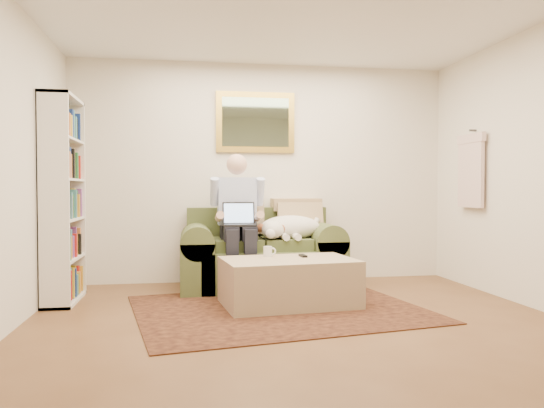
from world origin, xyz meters
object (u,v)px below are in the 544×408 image
object	(u,v)px
laptop	(239,219)
coffee_mug	(268,251)
seated_man	(239,222)
sleeping_dog	(290,227)
ottoman	(289,282)
sofa	(261,260)
bookshelf	(63,200)

from	to	relation	value
laptop	coffee_mug	size ratio (longest dim) A/B	3.44
seated_man	sleeping_dog	bearing A→B (deg)	7.13
ottoman	laptop	bearing A→B (deg)	118.96
seated_man	ottoman	world-z (taller)	seated_man
sofa	bookshelf	xyz separation A→B (m)	(-2.01, -0.42, 0.69)
laptop	sleeping_dog	bearing A→B (deg)	13.64
coffee_mug	bookshelf	distance (m)	2.06
seated_man	coffee_mug	distance (m)	0.67
ottoman	bookshelf	size ratio (longest dim) A/B	0.61
seated_man	sleeping_dog	distance (m)	0.59
seated_man	coffee_mug	bearing A→B (deg)	-68.67
laptop	ottoman	world-z (taller)	laptop
sleeping_dog	ottoman	size ratio (longest dim) A/B	0.60
laptop	seated_man	bearing A→B (deg)	90.00
seated_man	bookshelf	xyz separation A→B (m)	(-1.74, -0.26, 0.25)
laptop	ottoman	bearing A→B (deg)	-61.04
sofa	seated_man	distance (m)	0.54
sofa	coffee_mug	xyz separation A→B (m)	(-0.04, -0.75, 0.19)
laptop	sleeping_dog	size ratio (longest dim) A/B	0.47
sofa	sleeping_dog	size ratio (longest dim) A/B	2.43
sofa	coffee_mug	size ratio (longest dim) A/B	17.73
laptop	ottoman	size ratio (longest dim) A/B	0.28
seated_man	sleeping_dog	world-z (taller)	seated_man
ottoman	bookshelf	bearing A→B (deg)	166.07
coffee_mug	ottoman	bearing A→B (deg)	-50.16
sleeping_dog	laptop	bearing A→B (deg)	-166.36
seated_man	bookshelf	world-z (taller)	bookshelf
seated_man	ottoman	bearing A→B (deg)	-63.20
sofa	bookshelf	distance (m)	2.17
laptop	coffee_mug	world-z (taller)	laptop
seated_man	bookshelf	size ratio (longest dim) A/B	0.75
laptop	bookshelf	distance (m)	1.77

